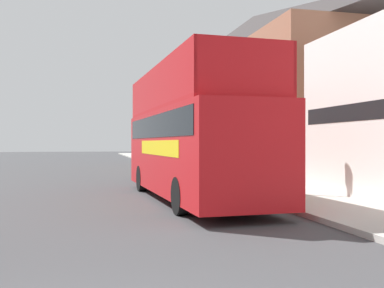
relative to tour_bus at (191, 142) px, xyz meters
The scene contains 6 objects.
ground_plane 10.97m from the tour_bus, 108.65° to the left, with size 144.00×144.00×0.00m, color #3D3D3F.
sidewalk 8.16m from the tour_bus, 65.38° to the left, with size 2.84×108.00×0.14m.
brick_terrace_rear 16.73m from the tour_bus, 61.84° to the left, with size 6.00×23.98×10.47m.
tour_bus is the anchor object (origin of this frame).
parked_car_ahead_of_bus 7.80m from the tour_bus, 84.19° to the left, with size 1.83×4.15×1.37m.
lamp_post_second 2.84m from the tour_bus, ahead, with size 0.35×0.35×4.80m.
Camera 1 is at (0.11, -3.53, 1.85)m, focal length 42.00 mm.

